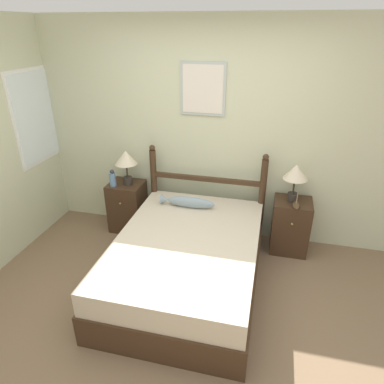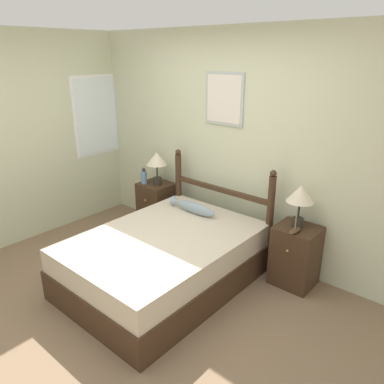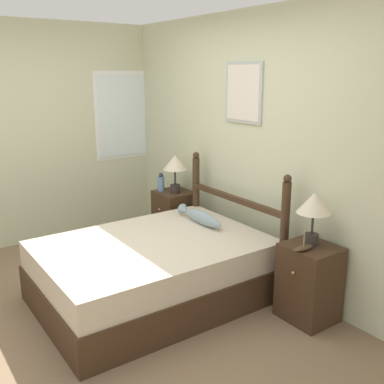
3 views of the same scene
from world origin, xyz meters
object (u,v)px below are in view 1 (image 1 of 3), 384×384
fish_pillow (187,202)px  bottle (113,179)px  nightstand_right (290,226)px  table_lamp_right (296,174)px  model_boat (296,205)px  table_lamp_left (126,160)px  nightstand_left (128,206)px  bed (187,262)px

fish_pillow → bottle: bearing=171.3°
nightstand_right → table_lamp_right: bearing=146.4°
model_boat → fish_pillow: size_ratio=0.32×
model_boat → table_lamp_left: bearing=176.7°
nightstand_right → nightstand_left: bearing=180.0°
nightstand_left → bottle: 0.44m
fish_pillow → table_lamp_left: bearing=163.5°
nightstand_left → table_lamp_right: 2.11m
bottle → fish_pillow: 1.00m
table_lamp_right → model_boat: 0.33m
model_boat → nightstand_right: bearing=99.0°
table_lamp_left → model_boat: bearing=-3.3°
bed → fish_pillow: (-0.16, 0.63, 0.34)m
bed → nightstand_left: nightstand_left is taller
nightstand_right → fish_pillow: (-1.17, -0.25, 0.29)m
nightstand_left → nightstand_right: (2.04, 0.00, 0.00)m
bed → table_lamp_left: table_lamp_left is taller
table_lamp_right → model_boat: table_lamp_right is taller
bed → fish_pillow: bearing=103.9°
bottle → fish_pillow: size_ratio=0.34×
table_lamp_left → fish_pillow: (0.82, -0.24, -0.35)m
table_lamp_left → nightstand_right: bearing=0.1°
table_lamp_left → fish_pillow: bearing=-16.5°
bed → table_lamp_left: size_ratio=4.50×
model_boat → fish_pillow: 1.20m
bed → model_boat: bearing=36.1°
nightstand_right → bottle: bottle is taller
nightstand_left → bed: bearing=-40.8°
nightstand_right → model_boat: model_boat is taller
nightstand_left → model_boat: 2.09m
bed → bottle: (-1.13, 0.78, 0.47)m
nightstand_left → table_lamp_right: (2.01, 0.01, 0.64)m
bed → model_boat: (1.04, 0.76, 0.39)m
nightstand_right → table_lamp_left: 2.10m
bed → table_lamp_right: (1.00, 0.89, 0.69)m
model_boat → bed: bearing=-143.9°
nightstand_right → table_lamp_left: (-2.00, -0.00, 0.64)m
bed → nightstand_right: nightstand_right is taller
bed → nightstand_right: size_ratio=3.05×
bed → bottle: 1.45m
bottle → table_lamp_right: bearing=3.0°
fish_pillow → model_boat: bearing=6.1°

